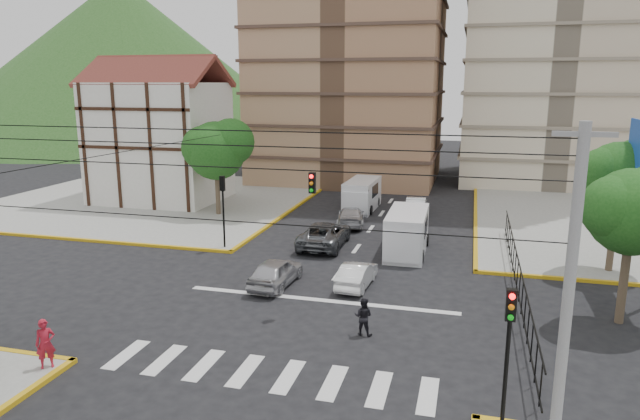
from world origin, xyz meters
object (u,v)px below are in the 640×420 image
(van_right_lane, at_px, (406,234))
(pedestrian_crosswalk, at_px, (363,317))
(pedestrian_sw_corner, at_px, (45,344))
(car_silver_front_left, at_px, (276,272))
(traffic_light_nw, at_px, (223,200))
(car_white_front_right, at_px, (357,275))
(van_left_lane, at_px, (361,196))
(traffic_light_se, at_px, (508,339))

(van_right_lane, distance_m, pedestrian_crosswalk, 11.65)
(van_right_lane, distance_m, pedestrian_sw_corner, 20.44)
(car_silver_front_left, distance_m, pedestrian_crosswalk, 6.99)
(car_silver_front_left, bearing_deg, van_right_lane, -125.36)
(traffic_light_nw, distance_m, car_silver_front_left, 7.75)
(traffic_light_nw, bearing_deg, car_silver_front_left, -45.55)
(traffic_light_nw, bearing_deg, car_white_front_right, -25.39)
(car_silver_front_left, distance_m, pedestrian_sw_corner, 11.46)
(van_left_lane, height_order, car_silver_front_left, van_left_lane)
(van_right_lane, distance_m, car_white_front_right, 6.45)
(van_right_lane, height_order, car_white_front_right, van_right_lane)
(car_white_front_right, distance_m, pedestrian_crosswalk, 5.63)
(traffic_light_nw, xyz_separation_m, car_white_front_right, (9.12, -4.33, -2.49))
(car_silver_front_left, xyz_separation_m, pedestrian_crosswalk, (5.32, -4.53, 0.07))
(van_left_lane, bearing_deg, traffic_light_nw, -112.98)
(van_right_lane, relative_size, car_silver_front_left, 1.35)
(traffic_light_se, bearing_deg, car_white_front_right, 119.89)
(traffic_light_se, height_order, car_silver_front_left, traffic_light_se)
(van_left_lane, relative_size, pedestrian_sw_corner, 3.03)
(van_left_lane, bearing_deg, car_white_front_right, -77.83)
(traffic_light_se, bearing_deg, pedestrian_crosswalk, 131.38)
(traffic_light_nw, distance_m, van_left_lane, 14.40)
(car_silver_front_left, height_order, car_white_front_right, car_silver_front_left)
(van_left_lane, relative_size, pedestrian_crosswalk, 3.45)
(van_left_lane, xyz_separation_m, car_white_front_right, (3.09, -17.26, -0.55))
(traffic_light_se, relative_size, van_left_lane, 0.81)
(traffic_light_se, height_order, traffic_light_nw, same)
(traffic_light_nw, bearing_deg, pedestrian_crosswalk, -43.05)
(van_left_lane, relative_size, car_silver_front_left, 1.29)
(van_right_lane, height_order, van_left_lane, van_right_lane)
(car_white_front_right, xyz_separation_m, pedestrian_sw_corner, (-8.89, -11.27, 0.42))
(van_left_lane, height_order, car_white_front_right, van_left_lane)
(van_left_lane, bearing_deg, van_right_lane, -64.40)
(van_right_lane, height_order, pedestrian_crosswalk, van_right_lane)
(traffic_light_nw, relative_size, car_white_front_right, 1.17)
(pedestrian_sw_corner, bearing_deg, van_left_lane, 38.34)
(car_white_front_right, bearing_deg, van_left_lane, -76.28)
(car_silver_front_left, bearing_deg, traffic_light_se, 138.71)
(traffic_light_nw, relative_size, van_left_lane, 0.81)
(pedestrian_sw_corner, bearing_deg, pedestrian_crosswalk, -10.61)
(pedestrian_crosswalk, bearing_deg, van_left_lane, -74.18)
(car_white_front_right, bearing_deg, traffic_light_se, 123.45)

